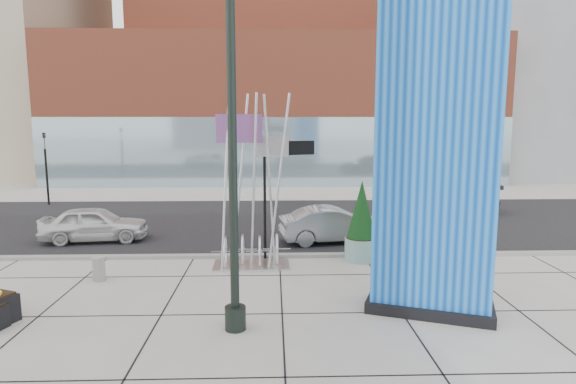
{
  "coord_description": "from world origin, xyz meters",
  "views": [
    {
      "loc": [
        0.79,
        -12.4,
        4.78
      ],
      "look_at": [
        1.24,
        2.0,
        2.62
      ],
      "focal_mm": 30.0,
      "sensor_mm": 36.0,
      "label": 1
    }
  ],
  "objects_px": {
    "car_white_west": "(95,224)",
    "car_silver_mid": "(334,225)",
    "blue_pylon": "(438,115)",
    "concrete_bollard": "(99,269)",
    "overhead_street_sign": "(285,159)",
    "lamp_post": "(233,174)",
    "public_art_sculpture": "(252,222)"
  },
  "relations": [
    {
      "from": "car_white_west",
      "to": "car_silver_mid",
      "type": "height_order",
      "value": "car_silver_mid"
    },
    {
      "from": "car_white_west",
      "to": "blue_pylon",
      "type": "bearing_deg",
      "value": -131.15
    },
    {
      "from": "concrete_bollard",
      "to": "car_silver_mid",
      "type": "bearing_deg",
      "value": 29.75
    },
    {
      "from": "blue_pylon",
      "to": "concrete_bollard",
      "type": "distance_m",
      "value": 10.57
    },
    {
      "from": "concrete_bollard",
      "to": "car_white_west",
      "type": "xyz_separation_m",
      "value": [
        -1.84,
        4.79,
        0.33
      ]
    },
    {
      "from": "overhead_street_sign",
      "to": "concrete_bollard",
      "type": "bearing_deg",
      "value": 179.35
    },
    {
      "from": "overhead_street_sign",
      "to": "lamp_post",
      "type": "bearing_deg",
      "value": -123.89
    },
    {
      "from": "blue_pylon",
      "to": "concrete_bollard",
      "type": "relative_size",
      "value": 13.99
    },
    {
      "from": "blue_pylon",
      "to": "lamp_post",
      "type": "relative_size",
      "value": 1.15
    },
    {
      "from": "car_white_west",
      "to": "car_silver_mid",
      "type": "bearing_deg",
      "value": -99.65
    },
    {
      "from": "public_art_sculpture",
      "to": "concrete_bollard",
      "type": "distance_m",
      "value": 4.85
    },
    {
      "from": "public_art_sculpture",
      "to": "lamp_post",
      "type": "bearing_deg",
      "value": -93.47
    },
    {
      "from": "car_silver_mid",
      "to": "concrete_bollard",
      "type": "bearing_deg",
      "value": 111.26
    },
    {
      "from": "concrete_bollard",
      "to": "car_silver_mid",
      "type": "distance_m",
      "value": 8.79
    },
    {
      "from": "concrete_bollard",
      "to": "overhead_street_sign",
      "type": "bearing_deg",
      "value": 20.41
    },
    {
      "from": "lamp_post",
      "to": "public_art_sculpture",
      "type": "height_order",
      "value": "lamp_post"
    },
    {
      "from": "blue_pylon",
      "to": "overhead_street_sign",
      "type": "height_order",
      "value": "blue_pylon"
    },
    {
      "from": "public_art_sculpture",
      "to": "car_silver_mid",
      "type": "xyz_separation_m",
      "value": [
        3.09,
        3.05,
        -0.79
      ]
    },
    {
      "from": "public_art_sculpture",
      "to": "overhead_street_sign",
      "type": "height_order",
      "value": "public_art_sculpture"
    },
    {
      "from": "concrete_bollard",
      "to": "overhead_street_sign",
      "type": "xyz_separation_m",
      "value": [
        5.66,
        2.1,
        3.13
      ]
    },
    {
      "from": "overhead_street_sign",
      "to": "car_silver_mid",
      "type": "distance_m",
      "value": 4.1
    },
    {
      "from": "overhead_street_sign",
      "to": "car_silver_mid",
      "type": "bearing_deg",
      "value": 27.8
    },
    {
      "from": "overhead_street_sign",
      "to": "car_white_west",
      "type": "relative_size",
      "value": 1.01
    },
    {
      "from": "car_white_west",
      "to": "lamp_post",
      "type": "bearing_deg",
      "value": -150.4
    },
    {
      "from": "blue_pylon",
      "to": "lamp_post",
      "type": "bearing_deg",
      "value": -148.97
    },
    {
      "from": "blue_pylon",
      "to": "public_art_sculpture",
      "type": "xyz_separation_m",
      "value": [
        -4.63,
        3.97,
        -3.42
      ]
    },
    {
      "from": "overhead_street_sign",
      "to": "car_white_west",
      "type": "distance_m",
      "value": 8.44
    },
    {
      "from": "car_white_west",
      "to": "concrete_bollard",
      "type": "bearing_deg",
      "value": -166.02
    },
    {
      "from": "lamp_post",
      "to": "car_white_west",
      "type": "distance_m",
      "value": 10.81
    },
    {
      "from": "car_silver_mid",
      "to": "overhead_street_sign",
      "type": "bearing_deg",
      "value": 130.37
    },
    {
      "from": "lamp_post",
      "to": "car_white_west",
      "type": "height_order",
      "value": "lamp_post"
    },
    {
      "from": "public_art_sculpture",
      "to": "car_silver_mid",
      "type": "height_order",
      "value": "public_art_sculpture"
    }
  ]
}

